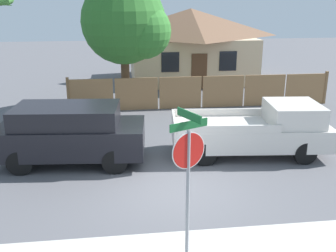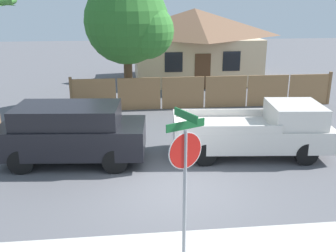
# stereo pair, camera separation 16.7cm
# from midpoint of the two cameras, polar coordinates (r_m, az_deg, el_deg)

# --- Properties ---
(ground_plane) EXTENTS (80.00, 80.00, 0.00)m
(ground_plane) POSITION_cam_midpoint_polar(r_m,az_deg,el_deg) (10.79, 0.40, -9.23)
(ground_plane) COLOR #56565B
(wooden_fence) EXTENTS (12.39, 0.12, 1.59)m
(wooden_fence) POSITION_cam_midpoint_polar(r_m,az_deg,el_deg) (18.56, 4.68, 4.93)
(wooden_fence) COLOR #997047
(wooden_fence) RESTS_ON ground
(house) EXTENTS (7.90, 6.21, 4.36)m
(house) POSITION_cam_midpoint_polar(r_m,az_deg,el_deg) (25.09, 3.07, 11.89)
(house) COLOR beige
(house) RESTS_ON ground
(oak_tree) EXTENTS (4.05, 3.86, 5.86)m
(oak_tree) POSITION_cam_midpoint_polar(r_m,az_deg,el_deg) (18.48, -6.12, 14.52)
(oak_tree) COLOR brown
(oak_tree) RESTS_ON ground
(red_suv) EXTENTS (4.62, 2.33, 1.85)m
(red_suv) POSITION_cam_midpoint_polar(r_m,az_deg,el_deg) (12.50, -14.31, -0.92)
(red_suv) COLOR black
(red_suv) RESTS_ON ground
(orange_pickup) EXTENTS (5.21, 2.43, 1.73)m
(orange_pickup) POSITION_cam_midpoint_polar(r_m,az_deg,el_deg) (13.17, 12.52, -0.59)
(orange_pickup) COLOR silver
(orange_pickup) RESTS_ON ground
(stop_sign) EXTENTS (0.74, 0.67, 3.05)m
(stop_sign) POSITION_cam_midpoint_polar(r_m,az_deg,el_deg) (7.27, 2.30, -5.51)
(stop_sign) COLOR gray
(stop_sign) RESTS_ON ground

